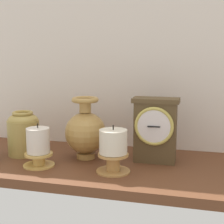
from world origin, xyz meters
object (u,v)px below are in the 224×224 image
at_px(brass_vase_jar, 23,132).
at_px(pillar_candle_near_clock, 113,149).
at_px(brass_vase_bulbous, 86,131).
at_px(mantel_clock, 155,129).
at_px(pillar_candle_front, 38,147).

distance_m(brass_vase_jar, pillar_candle_near_clock, 0.30).
distance_m(brass_vase_bulbous, pillar_candle_near_clock, 0.14).
distance_m(mantel_clock, pillar_candle_front, 0.31).
bearing_deg(pillar_candle_front, brass_vase_jar, 136.78).
xyz_separation_m(mantel_clock, pillar_candle_front, (-0.29, -0.11, -0.04)).
relative_size(brass_vase_bulbous, brass_vase_jar, 1.36).
bearing_deg(mantel_clock, pillar_candle_front, -158.72).
bearing_deg(mantel_clock, pillar_candle_near_clock, -129.44).
bearing_deg(brass_vase_jar, mantel_clock, 4.52).
distance_m(brass_vase_jar, pillar_candle_front, 0.12).
bearing_deg(pillar_candle_near_clock, brass_vase_jar, 164.84).
relative_size(brass_vase_bulbous, pillar_candle_front, 1.52).
relative_size(mantel_clock, pillar_candle_near_clock, 1.46).
distance_m(pillar_candle_front, pillar_candle_near_clock, 0.20).
bearing_deg(brass_vase_jar, brass_vase_bulbous, 3.90).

